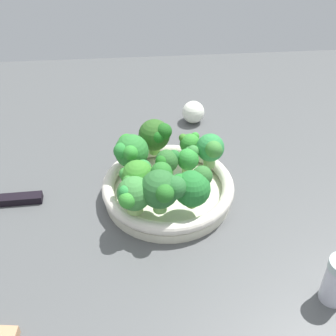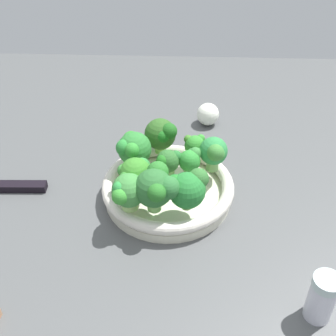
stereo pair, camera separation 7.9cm
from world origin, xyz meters
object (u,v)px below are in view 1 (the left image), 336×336
object	(u,v)px
broccoli_floret_5	(162,188)
broccoli_floret_0	(192,187)
broccoli_floret_4	(156,135)
broccoli_floret_2	(137,176)
broccoli_floret_7	(130,151)
broccoli_floret_1	(188,159)
broccoli_floret_3	(190,144)
bowl	(168,189)
garlic_bulb	(193,112)
broccoli_floret_6	(211,149)
broccoli_floret_9	(133,195)
broccoli_floret_8	(167,162)

from	to	relation	value
broccoli_floret_5	broccoli_floret_0	bearing A→B (deg)	-170.30
broccoli_floret_4	broccoli_floret_0	bearing A→B (deg)	108.41
broccoli_floret_2	broccoli_floret_7	bearing A→B (deg)	-81.71
broccoli_floret_1	broccoli_floret_4	world-z (taller)	broccoli_floret_4
broccoli_floret_3	broccoli_floret_5	xyz separation A→B (cm)	(6.46, 14.52, 1.88)
broccoli_floret_1	broccoli_floret_7	distance (cm)	10.76
broccoli_floret_2	broccoli_floret_3	distance (cm)	14.53
bowl	broccoli_floret_4	distance (cm)	10.96
garlic_bulb	broccoli_floret_2	bearing A→B (deg)	64.68
broccoli_floret_6	garlic_bulb	bearing A→B (deg)	-89.73
broccoli_floret_1	broccoli_floret_4	xyz separation A→B (cm)	(5.60, -6.52, 1.15)
broccoli_floret_6	broccoli_floret_7	world-z (taller)	broccoli_floret_7
broccoli_floret_0	broccoli_floret_9	distance (cm)	9.92
bowl	broccoli_floret_9	bearing A→B (deg)	49.89
broccoli_floret_0	broccoli_floret_1	xyz separation A→B (cm)	(-0.47, -8.89, -0.84)
broccoli_floret_2	broccoli_floret_5	xyz separation A→B (cm)	(-4.03, 4.51, 1.03)
broccoli_floret_8	garlic_bulb	distance (cm)	26.50
broccoli_floret_6	broccoli_floret_7	size ratio (longest dim) A/B	0.94
broccoli_floret_1	broccoli_floret_7	bearing A→B (deg)	-9.01
broccoli_floret_4	broccoli_floret_8	world-z (taller)	broccoli_floret_4
broccoli_floret_7	broccoli_floret_8	xyz separation A→B (cm)	(-6.56, 2.37, -1.12)
broccoli_floret_3	garlic_bulb	size ratio (longest dim) A/B	0.99
broccoli_floret_0	broccoli_floret_7	bearing A→B (deg)	-46.30
garlic_bulb	broccoli_floret_4	bearing A→B (deg)	60.51
broccoli_floret_2	broccoli_floret_6	distance (cm)	15.38
garlic_bulb	broccoli_floret_1	bearing A→B (deg)	79.87
garlic_bulb	broccoli_floret_5	bearing A→B (deg)	73.79
bowl	garlic_bulb	distance (cm)	27.55
broccoli_floret_4	broccoli_floret_5	world-z (taller)	broccoli_floret_5
broccoli_floret_1	broccoli_floret_8	distance (cm)	4.07
bowl	broccoli_floret_3	world-z (taller)	broccoli_floret_3
bowl	broccoli_floret_4	world-z (taller)	broccoli_floret_4
broccoli_floret_2	garlic_bulb	xyz separation A→B (cm)	(-13.85, -29.27, -5.35)
bowl	broccoli_floret_6	xyz separation A→B (cm)	(-8.34, -3.45, 6.26)
broccoli_floret_5	broccoli_floret_7	distance (cm)	12.51
bowl	broccoli_floret_2	world-z (taller)	broccoli_floret_2
broccoli_floret_0	broccoli_floret_8	xyz separation A→B (cm)	(3.54, -8.20, -0.80)
broccoli_floret_3	broccoli_floret_5	bearing A→B (deg)	66.00
broccoli_floret_9	broccoli_floret_1	bearing A→B (deg)	-136.33
broccoli_floret_4	broccoli_floret_9	world-z (taller)	broccoli_floret_4
broccoli_floret_2	broccoli_floret_3	world-z (taller)	broccoli_floret_2
broccoli_floret_1	broccoli_floret_9	xyz separation A→B (cm)	(10.34, 9.87, 0.61)
bowl	broccoli_floret_1	size ratio (longest dim) A/B	4.59
broccoli_floret_8	broccoli_floret_3	bearing A→B (deg)	-132.22
bowl	broccoli_floret_2	xyz separation A→B (cm)	(5.62, 2.99, 5.87)
broccoli_floret_4	garlic_bulb	xyz separation A→B (cm)	(-9.89, -17.50, -5.82)
broccoli_floret_3	garlic_bulb	world-z (taller)	broccoli_floret_3
broccoli_floret_1	broccoli_floret_5	size ratio (longest dim) A/B	0.62
broccoli_floret_3	broccoli_floret_4	world-z (taller)	broccoli_floret_4
broccoli_floret_0	broccoli_floret_9	world-z (taller)	broccoli_floret_0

